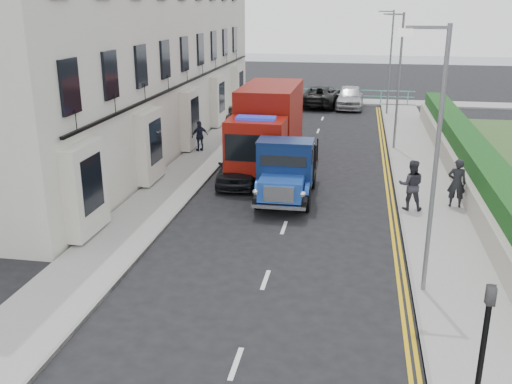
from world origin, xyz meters
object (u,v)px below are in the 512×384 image
lamp_far (389,56)px  red_lorry (268,126)px  lamp_mid (397,74)px  lamp_near (432,149)px  bedford_lorry (285,174)px  parked_car_front (240,166)px  pedestrian_east_near (457,183)px

lamp_far → red_lorry: 15.94m
lamp_far → lamp_mid: bearing=-90.0°
lamp_mid → lamp_near: bearing=-90.0°
lamp_mid → bedford_lorry: size_ratio=1.31×
lamp_near → bedford_lorry: lamp_near is taller
lamp_mid → lamp_far: (0.00, 10.00, 0.00)m
parked_car_front → pedestrian_east_near: (8.70, -2.02, 0.32)m
parked_car_front → pedestrian_east_near: pedestrian_east_near is taller
pedestrian_east_near → red_lorry: bearing=-23.9°
parked_car_front → red_lorry: bearing=65.8°
lamp_near → red_lorry: size_ratio=0.96×
lamp_far → parked_car_front: bearing=-111.7°
lamp_mid → red_lorry: (-5.94, -4.66, -1.97)m
lamp_far → pedestrian_east_near: size_ratio=3.76×
lamp_near → red_lorry: (-5.94, 11.34, -1.97)m
lamp_mid → parked_car_front: (-6.78, -7.00, -3.27)m
lamp_near → lamp_mid: bearing=90.0°
bedford_lorry → pedestrian_east_near: 6.42m
red_lorry → pedestrian_east_near: size_ratio=3.91×
lamp_far → pedestrian_east_near: (1.92, -19.02, -2.95)m
lamp_mid → parked_car_front: size_ratio=1.63×
lamp_far → bedford_lorry: (-4.49, -19.35, -2.85)m
lamp_near → bedford_lorry: 8.51m
lamp_near → lamp_far: (0.00, 26.00, 0.00)m
parked_car_front → pedestrian_east_near: size_ratio=2.30×
lamp_near → parked_car_front: bearing=127.0°
lamp_mid → red_lorry: size_ratio=0.96×
red_lorry → lamp_near: bearing=-61.8°
lamp_far → parked_car_front: lamp_far is taller
bedford_lorry → pedestrian_east_near: size_ratio=2.86×
lamp_mid → red_lorry: bearing=-141.9°
lamp_far → parked_car_front: 18.59m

